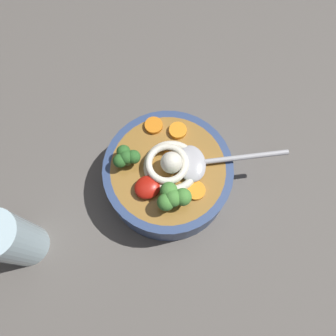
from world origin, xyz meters
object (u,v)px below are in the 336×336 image
at_px(soup_bowl, 168,175).
at_px(drinking_glass, 12,240).
at_px(soup_spoon, 200,162).
at_px(noodle_pile, 170,165).

xyz_separation_m(soup_bowl, drinking_glass, (0.25, -0.01, 0.03)).
bearing_deg(soup_spoon, drinking_glass, -164.70).
bearing_deg(noodle_pile, drinking_glass, -1.89).
relative_size(noodle_pile, soup_spoon, 0.54).
bearing_deg(soup_bowl, soup_spoon, 159.96).
relative_size(soup_bowl, drinking_glass, 1.65).
relative_size(noodle_pile, drinking_glass, 0.76).
bearing_deg(noodle_pile, soup_spoon, 159.49).
xyz_separation_m(noodle_pile, soup_spoon, (-0.04, 0.02, -0.00)).
bearing_deg(drinking_glass, noodle_pile, 178.11).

